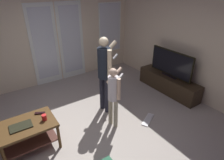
{
  "coord_description": "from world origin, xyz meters",
  "views": [
    {
      "loc": [
        -1.14,
        -2.45,
        2.55
      ],
      "look_at": [
        0.82,
        0.42,
        0.79
      ],
      "focal_mm": 30.59,
      "sensor_mm": 36.0,
      "label": 1
    }
  ],
  "objects_px": {
    "coffee_table": "(28,131)",
    "loose_keyboard": "(148,119)",
    "person_adult": "(105,69)",
    "tv_stand": "(168,84)",
    "cup_near_edge": "(44,117)",
    "flat_screen_tv": "(171,64)",
    "laptop_closed": "(21,126)",
    "person_child": "(114,93)",
    "tv_remote_black": "(40,113)"
  },
  "relations": [
    {
      "from": "coffee_table",
      "to": "loose_keyboard",
      "type": "distance_m",
      "value": 2.31
    },
    {
      "from": "person_adult",
      "to": "loose_keyboard",
      "type": "xyz_separation_m",
      "value": [
        0.53,
        -0.83,
        -0.98
      ]
    },
    {
      "from": "tv_stand",
      "to": "loose_keyboard",
      "type": "height_order",
      "value": "tv_stand"
    },
    {
      "from": "cup_near_edge",
      "to": "coffee_table",
      "type": "bearing_deg",
      "value": 167.33
    },
    {
      "from": "flat_screen_tv",
      "to": "loose_keyboard",
      "type": "height_order",
      "value": "flat_screen_tv"
    },
    {
      "from": "loose_keyboard",
      "to": "laptop_closed",
      "type": "bearing_deg",
      "value": 166.0
    },
    {
      "from": "person_adult",
      "to": "person_child",
      "type": "bearing_deg",
      "value": -105.63
    },
    {
      "from": "tv_stand",
      "to": "laptop_closed",
      "type": "relative_size",
      "value": 5.08
    },
    {
      "from": "person_child",
      "to": "laptop_closed",
      "type": "height_order",
      "value": "person_child"
    },
    {
      "from": "flat_screen_tv",
      "to": "cup_near_edge",
      "type": "xyz_separation_m",
      "value": [
        -3.19,
        -0.07,
        -0.22
      ]
    },
    {
      "from": "tv_stand",
      "to": "person_adult",
      "type": "distance_m",
      "value": 1.97
    },
    {
      "from": "coffee_table",
      "to": "tv_remote_black",
      "type": "height_order",
      "value": "tv_remote_black"
    },
    {
      "from": "person_adult",
      "to": "tv_remote_black",
      "type": "height_order",
      "value": "person_adult"
    },
    {
      "from": "loose_keyboard",
      "to": "cup_near_edge",
      "type": "distance_m",
      "value": 2.07
    },
    {
      "from": "cup_near_edge",
      "to": "laptop_closed",
      "type": "bearing_deg",
      "value": 174.02
    },
    {
      "from": "tv_remote_black",
      "to": "tv_stand",
      "type": "bearing_deg",
      "value": 22.9
    },
    {
      "from": "coffee_table",
      "to": "loose_keyboard",
      "type": "relative_size",
      "value": 1.99
    },
    {
      "from": "person_adult",
      "to": "person_child",
      "type": "distance_m",
      "value": 0.61
    },
    {
      "from": "tv_stand",
      "to": "tv_remote_black",
      "type": "bearing_deg",
      "value": 177.27
    },
    {
      "from": "person_adult",
      "to": "tv_remote_black",
      "type": "xyz_separation_m",
      "value": [
        -1.41,
        -0.08,
        -0.47
      ]
    },
    {
      "from": "person_child",
      "to": "laptop_closed",
      "type": "relative_size",
      "value": 3.65
    },
    {
      "from": "coffee_table",
      "to": "cup_near_edge",
      "type": "bearing_deg",
      "value": -12.67
    },
    {
      "from": "person_adult",
      "to": "laptop_closed",
      "type": "relative_size",
      "value": 4.88
    },
    {
      "from": "person_child",
      "to": "laptop_closed",
      "type": "xyz_separation_m",
      "value": [
        -1.61,
        0.28,
        -0.23
      ]
    },
    {
      "from": "coffee_table",
      "to": "tv_stand",
      "type": "distance_m",
      "value": 3.48
    },
    {
      "from": "tv_remote_black",
      "to": "laptop_closed",
      "type": "bearing_deg",
      "value": -126.87
    },
    {
      "from": "loose_keyboard",
      "to": "cup_near_edge",
      "type": "bearing_deg",
      "value": 164.51
    },
    {
      "from": "coffee_table",
      "to": "tv_stand",
      "type": "bearing_deg",
      "value": 0.05
    },
    {
      "from": "tv_stand",
      "to": "coffee_table",
      "type": "bearing_deg",
      "value": -179.95
    },
    {
      "from": "loose_keyboard",
      "to": "person_child",
      "type": "bearing_deg",
      "value": 156.65
    },
    {
      "from": "coffee_table",
      "to": "cup_near_edge",
      "type": "distance_m",
      "value": 0.35
    },
    {
      "from": "person_adult",
      "to": "person_child",
      "type": "xyz_separation_m",
      "value": [
        -0.15,
        -0.54,
        -0.25
      ]
    },
    {
      "from": "person_adult",
      "to": "laptop_closed",
      "type": "height_order",
      "value": "person_adult"
    },
    {
      "from": "tv_stand",
      "to": "person_adult",
      "type": "height_order",
      "value": "person_adult"
    },
    {
      "from": "tv_stand",
      "to": "tv_remote_black",
      "type": "xyz_separation_m",
      "value": [
        -3.21,
        0.15,
        0.3
      ]
    },
    {
      "from": "coffee_table",
      "to": "laptop_closed",
      "type": "relative_size",
      "value": 2.65
    },
    {
      "from": "tv_stand",
      "to": "cup_near_edge",
      "type": "relative_size",
      "value": 17.06
    },
    {
      "from": "laptop_closed",
      "to": "cup_near_edge",
      "type": "bearing_deg",
      "value": -4.39
    },
    {
      "from": "flat_screen_tv",
      "to": "laptop_closed",
      "type": "distance_m",
      "value": 3.56
    },
    {
      "from": "loose_keyboard",
      "to": "cup_near_edge",
      "type": "xyz_separation_m",
      "value": [
        -1.92,
        0.53,
        0.55
      ]
    },
    {
      "from": "flat_screen_tv",
      "to": "person_adult",
      "type": "distance_m",
      "value": 1.82
    },
    {
      "from": "tv_remote_black",
      "to": "coffee_table",
      "type": "bearing_deg",
      "value": -123.81
    },
    {
      "from": "coffee_table",
      "to": "person_child",
      "type": "bearing_deg",
      "value": -11.22
    },
    {
      "from": "flat_screen_tv",
      "to": "laptop_closed",
      "type": "bearing_deg",
      "value": -179.49
    },
    {
      "from": "flat_screen_tv",
      "to": "tv_remote_black",
      "type": "xyz_separation_m",
      "value": [
        -3.21,
        0.15,
        -0.26
      ]
    },
    {
      "from": "loose_keyboard",
      "to": "laptop_closed",
      "type": "relative_size",
      "value": 1.33
    },
    {
      "from": "flat_screen_tv",
      "to": "loose_keyboard",
      "type": "bearing_deg",
      "value": -154.64
    },
    {
      "from": "flat_screen_tv",
      "to": "cup_near_edge",
      "type": "height_order",
      "value": "flat_screen_tv"
    },
    {
      "from": "person_child",
      "to": "cup_near_edge",
      "type": "xyz_separation_m",
      "value": [
        -1.24,
        0.24,
        -0.19
      ]
    },
    {
      "from": "coffee_table",
      "to": "tv_stand",
      "type": "xyz_separation_m",
      "value": [
        3.47,
        0.0,
        -0.15
      ]
    }
  ]
}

